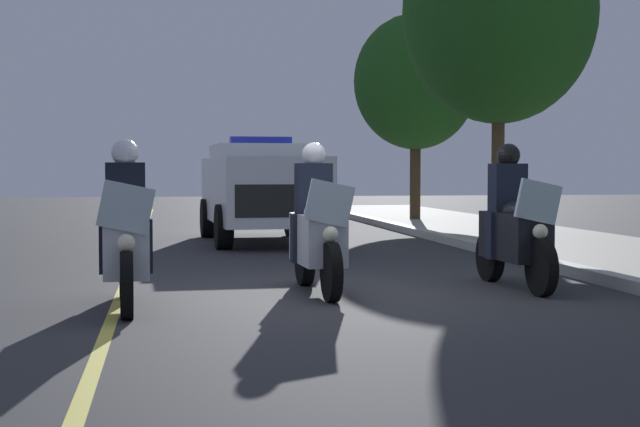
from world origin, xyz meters
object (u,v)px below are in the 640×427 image
at_px(police_motorcycle_trailing, 514,229).
at_px(police_suv, 261,187).
at_px(cyclist_background, 325,192).
at_px(tree_far_back, 499,13).
at_px(police_motorcycle_lead_left, 126,239).
at_px(tree_behind_suv, 416,82).
at_px(police_motorcycle_lead_right, 317,232).

xyz_separation_m(police_motorcycle_trailing, police_suv, (-7.68, -2.24, 0.37)).
height_order(cyclist_background, tree_far_back, tree_far_back).
bearing_deg(police_motorcycle_lead_left, police_motorcycle_trailing, 101.51).
height_order(police_suv, tree_far_back, tree_far_back).
bearing_deg(tree_behind_suv, police_motorcycle_lead_left, -25.31).
xyz_separation_m(police_motorcycle_lead_left, cyclist_background, (-13.99, 4.40, 0.14)).
relative_size(tree_far_back, tree_behind_suv, 1.19).
relative_size(police_suv, tree_far_back, 0.77).
bearing_deg(police_motorcycle_lead_left, tree_far_back, 139.20).
distance_m(police_motorcycle_lead_right, police_motorcycle_trailing, 2.38).
xyz_separation_m(police_motorcycle_lead_left, police_suv, (-8.59, 2.23, 0.37)).
bearing_deg(police_suv, police_motorcycle_lead_right, -1.01).
bearing_deg(police_motorcycle_trailing, tree_far_back, 161.69).
height_order(police_suv, tree_behind_suv, tree_behind_suv).
relative_size(police_motorcycle_lead_right, police_motorcycle_trailing, 1.00).
xyz_separation_m(police_motorcycle_lead_left, tree_far_back, (-7.84, 6.77, 3.73)).
height_order(police_motorcycle_lead_right, tree_behind_suv, tree_behind_suv).
bearing_deg(police_motorcycle_trailing, cyclist_background, -179.69).
height_order(police_motorcycle_lead_right, tree_far_back, tree_far_back).
relative_size(cyclist_background, tree_far_back, 0.27).
height_order(tree_far_back, tree_behind_suv, tree_far_back).
height_order(police_suv, cyclist_background, police_suv).
relative_size(cyclist_background, tree_behind_suv, 0.32).
bearing_deg(tree_far_back, cyclist_background, -158.97).
distance_m(police_motorcycle_trailing, tree_far_back, 8.19).
distance_m(tree_far_back, tree_behind_suv, 6.88).
relative_size(police_motorcycle_lead_left, tree_far_back, 0.33).
xyz_separation_m(police_motorcycle_lead_right, tree_behind_suv, (-13.83, 4.84, 3.03)).
relative_size(police_motorcycle_trailing, police_suv, 0.43).
distance_m(police_suv, tree_behind_suv, 8.14).
relative_size(police_motorcycle_lead_right, police_suv, 0.43).
xyz_separation_m(cyclist_background, tree_behind_suv, (-0.69, 2.54, 2.89)).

